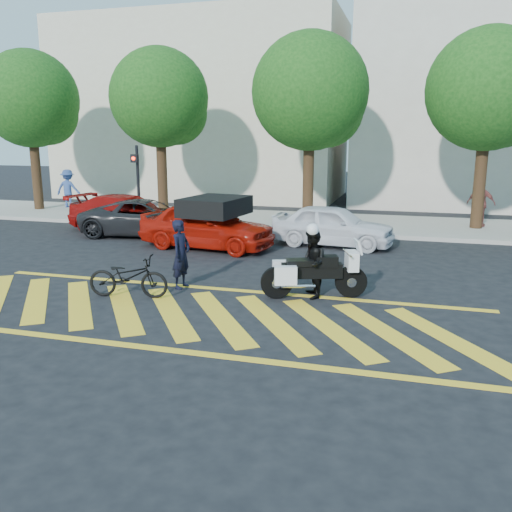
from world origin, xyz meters
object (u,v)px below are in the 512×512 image
(bicycle, at_px, (128,277))
(officer_moto, at_px, (312,264))
(police_motorcycle, at_px, (312,273))
(red_convertible, at_px, (207,225))
(parked_mid_right, at_px, (333,225))
(parked_mid_left, at_px, (147,218))
(parked_left, at_px, (128,214))
(officer_bike, at_px, (181,254))

(bicycle, xyz_separation_m, officer_moto, (3.99, 1.13, 0.30))
(police_motorcycle, distance_m, officer_moto, 0.21)
(police_motorcycle, height_order, red_convertible, red_convertible)
(bicycle, xyz_separation_m, parked_mid_right, (3.60, 7.09, 0.21))
(red_convertible, height_order, parked_mid_left, red_convertible)
(parked_mid_left, bearing_deg, parked_mid_right, -97.70)
(bicycle, xyz_separation_m, police_motorcycle, (4.01, 1.12, 0.10))
(parked_mid_left, bearing_deg, police_motorcycle, -137.48)
(officer_moto, distance_m, parked_left, 10.47)
(officer_moto, height_order, red_convertible, officer_moto)
(red_convertible, xyz_separation_m, parked_mid_left, (-2.91, 1.53, -0.10))
(police_motorcycle, xyz_separation_m, red_convertible, (-4.26, 4.44, 0.18))
(officer_bike, xyz_separation_m, parked_left, (-5.08, 6.55, -0.14))
(officer_moto, bearing_deg, red_convertible, -155.11)
(bicycle, distance_m, red_convertible, 5.58)
(officer_bike, relative_size, parked_left, 0.35)
(bicycle, distance_m, parked_mid_right, 7.96)
(officer_moto, distance_m, parked_mid_right, 5.97)
(officer_bike, bearing_deg, parked_left, 45.62)
(police_motorcycle, xyz_separation_m, officer_moto, (-0.02, 0.01, 0.21))
(bicycle, bearing_deg, parked_mid_left, 15.09)
(officer_moto, height_order, parked_mid_left, officer_moto)
(parked_left, bearing_deg, officer_moto, -120.52)
(bicycle, distance_m, officer_moto, 4.16)
(police_motorcycle, bearing_deg, parked_mid_left, 121.35)
(bicycle, bearing_deg, officer_moto, -83.09)
(officer_moto, height_order, parked_left, officer_moto)
(officer_moto, xyz_separation_m, red_convertible, (-4.24, 4.43, -0.03))
(parked_mid_left, bearing_deg, officer_bike, -154.15)
(police_motorcycle, xyz_separation_m, parked_mid_left, (-7.17, 5.97, 0.08))
(bicycle, height_order, parked_left, parked_left)
(parked_mid_left, bearing_deg, bicycle, -163.68)
(red_convertible, bearing_deg, parked_mid_left, 70.08)
(parked_mid_right, bearing_deg, officer_bike, 161.62)
(bicycle, bearing_deg, police_motorcycle, -83.32)
(officer_bike, xyz_separation_m, parked_mid_right, (2.76, 6.04, -0.14))
(officer_bike, distance_m, officer_moto, 3.15)
(officer_bike, height_order, police_motorcycle, officer_bike)
(bicycle, bearing_deg, red_convertible, -6.37)
(officer_moto, relative_size, red_convertible, 0.35)
(officer_moto, distance_m, parked_mid_left, 9.31)
(parked_mid_right, bearing_deg, police_motorcycle, -169.89)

